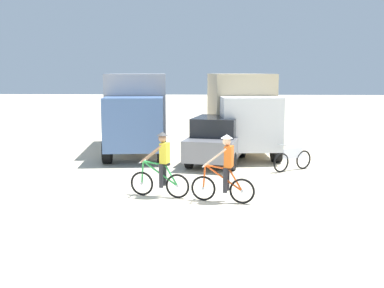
{
  "coord_description": "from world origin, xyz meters",
  "views": [
    {
      "loc": [
        0.84,
        -11.63,
        3.41
      ],
      "look_at": [
        0.08,
        3.3,
        1.1
      ],
      "focal_mm": 43.42,
      "sensor_mm": 36.0,
      "label": 1
    }
  ],
  "objects": [
    {
      "name": "bicycle_spare",
      "position": [
        3.54,
        4.45,
        0.4
      ],
      "size": [
        1.47,
        1.01,
        0.97
      ],
      "color": "black",
      "rests_on": "ground"
    },
    {
      "name": "box_truck_grey_hauler",
      "position": [
        -2.52,
        8.26,
        1.87
      ],
      "size": [
        3.07,
        6.96,
        3.35
      ],
      "color": "#9E9EA3",
      "rests_on": "ground"
    },
    {
      "name": "sedan_parked",
      "position": [
        0.91,
        5.8,
        0.88
      ],
      "size": [
        2.53,
        4.46,
        1.76
      ],
      "color": "slate",
      "rests_on": "ground"
    },
    {
      "name": "ground_plane",
      "position": [
        0.0,
        0.0,
        0.0
      ],
      "size": [
        120.0,
        120.0,
        0.0
      ],
      "primitive_type": "plane",
      "color": "beige"
    },
    {
      "name": "cyclist_cowboy_hat",
      "position": [
        1.1,
        0.33,
        0.85
      ],
      "size": [
        1.7,
        0.6,
        1.82
      ],
      "color": "black",
      "rests_on": "ground"
    },
    {
      "name": "box_truck_tan_camper",
      "position": [
        1.91,
        8.65,
        1.87
      ],
      "size": [
        2.96,
        6.93,
        3.35
      ],
      "color": "#CCB78E",
      "rests_on": "ground"
    },
    {
      "name": "cyclist_orange_shirt",
      "position": [
        -0.64,
        0.78,
        0.85
      ],
      "size": [
        1.69,
        0.61,
        1.82
      ],
      "color": "black",
      "rests_on": "ground"
    }
  ]
}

